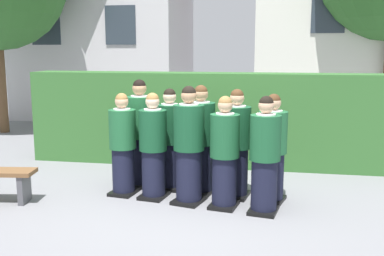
{
  "coord_description": "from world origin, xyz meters",
  "views": [
    {
      "loc": [
        1.17,
        -6.17,
        2.18
      ],
      "look_at": [
        0.0,
        0.25,
        1.05
      ],
      "focal_mm": 42.33,
      "sensor_mm": 36.0,
      "label": 1
    }
  ],
  "objects_px": {
    "student_front_row_0": "(123,147)",
    "student_rear_row_2": "(201,142)",
    "student_rear_row_4": "(272,151)",
    "student_front_row_3": "(225,155)",
    "student_front_row_1": "(153,149)",
    "student_rear_row_1": "(170,141)",
    "student_front_row_2": "(189,148)",
    "student_rear_row_0": "(140,136)",
    "student_front_row_4": "(265,158)",
    "student_rear_row_3": "(236,146)"
  },
  "relations": [
    {
      "from": "student_front_row_0",
      "to": "student_rear_row_2",
      "type": "distance_m",
      "value": 1.18
    },
    {
      "from": "student_front_row_0",
      "to": "student_rear_row_4",
      "type": "xyz_separation_m",
      "value": [
        2.22,
        0.05,
        0.01
      ]
    },
    {
      "from": "student_front_row_3",
      "to": "student_rear_row_4",
      "type": "height_order",
      "value": "student_rear_row_4"
    },
    {
      "from": "student_front_row_1",
      "to": "student_front_row_3",
      "type": "relative_size",
      "value": 1.0
    },
    {
      "from": "student_rear_row_1",
      "to": "student_rear_row_4",
      "type": "height_order",
      "value": "student_rear_row_1"
    },
    {
      "from": "student_front_row_3",
      "to": "student_rear_row_4",
      "type": "distance_m",
      "value": 0.74
    },
    {
      "from": "student_front_row_2",
      "to": "student_rear_row_1",
      "type": "bearing_deg",
      "value": 124.38
    },
    {
      "from": "student_rear_row_0",
      "to": "student_rear_row_1",
      "type": "distance_m",
      "value": 0.52
    },
    {
      "from": "student_front_row_1",
      "to": "student_front_row_3",
      "type": "xyz_separation_m",
      "value": [
        1.08,
        -0.22,
        -0.0
      ]
    },
    {
      "from": "student_rear_row_2",
      "to": "student_front_row_0",
      "type": "bearing_deg",
      "value": -167.08
    },
    {
      "from": "student_front_row_3",
      "to": "student_rear_row_0",
      "type": "xyz_separation_m",
      "value": [
        -1.45,
        0.8,
        0.08
      ]
    },
    {
      "from": "student_front_row_0",
      "to": "student_front_row_1",
      "type": "distance_m",
      "value": 0.51
    },
    {
      "from": "student_front_row_1",
      "to": "student_rear_row_0",
      "type": "distance_m",
      "value": 0.69
    },
    {
      "from": "student_front_row_0",
      "to": "student_front_row_2",
      "type": "distance_m",
      "value": 1.08
    },
    {
      "from": "student_front_row_2",
      "to": "student_front_row_3",
      "type": "height_order",
      "value": "student_front_row_2"
    },
    {
      "from": "student_rear_row_1",
      "to": "student_front_row_4",
      "type": "bearing_deg",
      "value": -29.2
    },
    {
      "from": "student_front_row_0",
      "to": "student_rear_row_3",
      "type": "bearing_deg",
      "value": 5.69
    },
    {
      "from": "student_front_row_0",
      "to": "student_rear_row_4",
      "type": "bearing_deg",
      "value": 1.28
    },
    {
      "from": "student_front_row_4",
      "to": "student_rear_row_2",
      "type": "height_order",
      "value": "student_rear_row_2"
    },
    {
      "from": "student_front_row_3",
      "to": "student_rear_row_3",
      "type": "height_order",
      "value": "student_rear_row_3"
    },
    {
      "from": "student_front_row_3",
      "to": "student_rear_row_2",
      "type": "distance_m",
      "value": 0.72
    },
    {
      "from": "student_front_row_2",
      "to": "student_front_row_0",
      "type": "bearing_deg",
      "value": 168.87
    },
    {
      "from": "student_rear_row_4",
      "to": "student_front_row_1",
      "type": "bearing_deg",
      "value": -175.39
    },
    {
      "from": "student_front_row_3",
      "to": "student_rear_row_1",
      "type": "xyz_separation_m",
      "value": [
        -0.94,
        0.72,
        0.01
      ]
    },
    {
      "from": "student_front_row_2",
      "to": "student_rear_row_2",
      "type": "bearing_deg",
      "value": 78.74
    },
    {
      "from": "student_rear_row_1",
      "to": "student_rear_row_4",
      "type": "bearing_deg",
      "value": -12.65
    },
    {
      "from": "student_front_row_0",
      "to": "student_front_row_2",
      "type": "xyz_separation_m",
      "value": [
        1.06,
        -0.21,
        0.07
      ]
    },
    {
      "from": "student_rear_row_0",
      "to": "student_rear_row_1",
      "type": "relative_size",
      "value": 1.08
    },
    {
      "from": "student_front_row_1",
      "to": "student_rear_row_1",
      "type": "distance_m",
      "value": 0.51
    },
    {
      "from": "student_rear_row_4",
      "to": "student_rear_row_2",
      "type": "bearing_deg",
      "value": 168.75
    },
    {
      "from": "student_front_row_2",
      "to": "student_rear_row_0",
      "type": "bearing_deg",
      "value": 143.22
    },
    {
      "from": "student_rear_row_0",
      "to": "student_rear_row_4",
      "type": "distance_m",
      "value": 2.14
    },
    {
      "from": "student_rear_row_2",
      "to": "student_rear_row_3",
      "type": "bearing_deg",
      "value": -9.8
    },
    {
      "from": "student_front_row_4",
      "to": "student_rear_row_0",
      "type": "bearing_deg",
      "value": 155.46
    },
    {
      "from": "student_front_row_0",
      "to": "student_front_row_3",
      "type": "bearing_deg",
      "value": -11.19
    },
    {
      "from": "student_front_row_4",
      "to": "student_rear_row_1",
      "type": "bearing_deg",
      "value": 150.8
    },
    {
      "from": "student_rear_row_2",
      "to": "student_rear_row_4",
      "type": "relative_size",
      "value": 1.06
    },
    {
      "from": "student_front_row_4",
      "to": "student_rear_row_1",
      "type": "height_order",
      "value": "student_rear_row_1"
    },
    {
      "from": "student_front_row_3",
      "to": "student_rear_row_2",
      "type": "relative_size",
      "value": 0.94
    },
    {
      "from": "student_front_row_1",
      "to": "student_rear_row_2",
      "type": "xyz_separation_m",
      "value": [
        0.65,
        0.35,
        0.05
      ]
    },
    {
      "from": "student_front_row_3",
      "to": "student_front_row_4",
      "type": "distance_m",
      "value": 0.56
    },
    {
      "from": "student_rear_row_4",
      "to": "student_front_row_0",
      "type": "bearing_deg",
      "value": -178.72
    },
    {
      "from": "student_rear_row_4",
      "to": "student_rear_row_1",
      "type": "bearing_deg",
      "value": 167.35
    },
    {
      "from": "student_rear_row_1",
      "to": "student_front_row_2",
      "type": "bearing_deg",
      "value": -55.62
    },
    {
      "from": "student_rear_row_0",
      "to": "student_rear_row_2",
      "type": "distance_m",
      "value": 1.04
    },
    {
      "from": "student_front_row_4",
      "to": "student_rear_row_2",
      "type": "xyz_separation_m",
      "value": [
        -0.98,
        0.69,
        0.04
      ]
    },
    {
      "from": "student_front_row_4",
      "to": "student_front_row_0",
      "type": "bearing_deg",
      "value": 168.63
    },
    {
      "from": "student_rear_row_2",
      "to": "student_front_row_1",
      "type": "bearing_deg",
      "value": -151.59
    },
    {
      "from": "student_rear_row_2",
      "to": "student_rear_row_4",
      "type": "height_order",
      "value": "student_rear_row_2"
    },
    {
      "from": "student_front_row_2",
      "to": "student_rear_row_0",
      "type": "distance_m",
      "value": 1.16
    }
  ]
}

